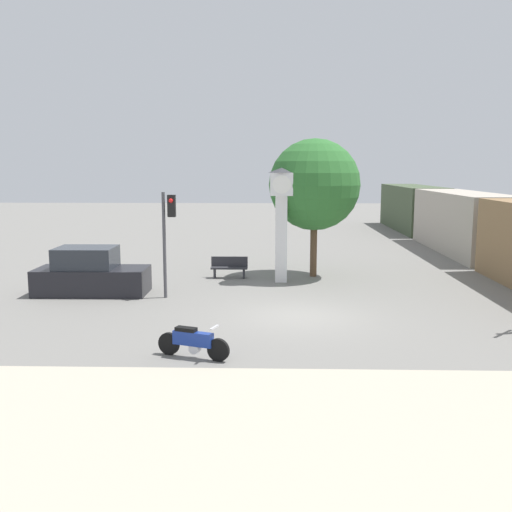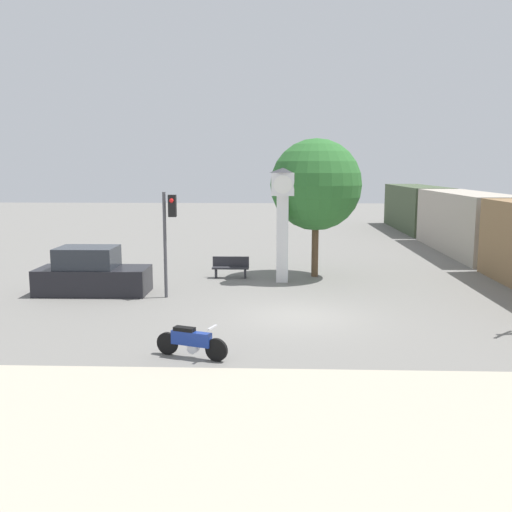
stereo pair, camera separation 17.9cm
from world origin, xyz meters
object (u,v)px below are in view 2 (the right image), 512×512
Objects in this scene: street_tree at (316,185)px; bench at (231,267)px; motorcycle at (191,342)px; clock_tower at (283,207)px; traffic_light at (169,225)px; parked_car at (92,274)px; freight_train at (466,222)px.

street_tree is 3.77× the size of bench.
clock_tower is at bearing 96.45° from motorcycle.
traffic_light is 4.90m from bench.
parked_car is (-5.06, -3.35, 0.26)m from bench.
parked_car is (-7.31, -2.57, -2.40)m from clock_tower.
freight_train is 21.78× the size of bench.
clock_tower reaches higher than parked_car.
parked_car is (-8.76, -3.80, -3.29)m from street_tree.
bench is (-12.77, -8.21, -1.21)m from freight_train.
parked_car is at bearing -147.04° from freight_train.
motorcycle is 0.45× the size of parked_car.
parked_car is (-3.12, 0.58, -1.95)m from traffic_light.
street_tree is (5.64, 4.38, 1.34)m from traffic_light.
motorcycle is 0.49× the size of traffic_light.
street_tree reaches higher than motorcycle.
freight_train reaches higher than parked_car.
bench is (-3.70, -0.45, -3.55)m from street_tree.
clock_tower is 5.26m from traffic_light.
street_tree reaches higher than bench.
street_tree is at bearing -139.43° from freight_train.
motorcycle is 10.69m from bench.
motorcycle is at bearing -124.31° from freight_train.
motorcycle is 12.32m from street_tree.
clock_tower is 0.14× the size of freight_train.
motorcycle is at bearing -56.63° from parked_car.
freight_train is (12.90, 18.90, 1.28)m from motorcycle.
freight_train is (10.52, 8.99, -1.45)m from clock_tower.
bench is 0.38× the size of parked_car.
street_tree is 5.15m from bench.
traffic_light reaches higher than parked_car.
bench is at bearing 109.25° from motorcycle.
parked_car is at bearing 169.46° from traffic_light.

